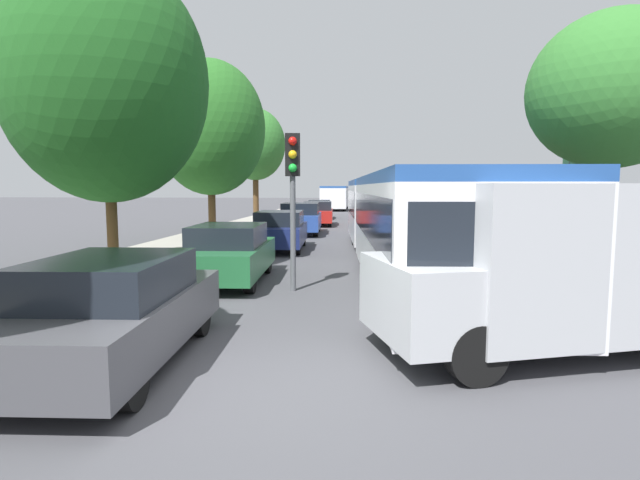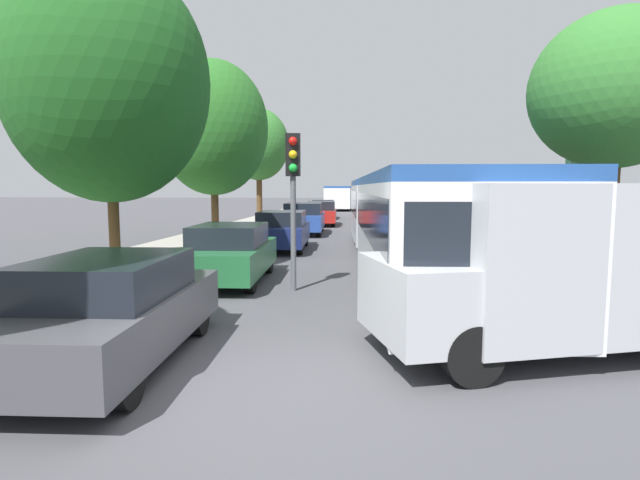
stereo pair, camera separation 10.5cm
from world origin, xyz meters
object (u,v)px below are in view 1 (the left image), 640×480
at_px(queued_car_black, 320,209).
at_px(tree_left_mid, 106,81).
at_px(city_bus_rear, 336,196).
at_px(no_entry_sign, 528,203).
at_px(queued_car_green, 229,253).
at_px(queued_car_blue, 301,218).
at_px(articulated_bus, 403,216).
at_px(queued_car_navy, 280,230).
at_px(white_van, 570,262).
at_px(traffic_light, 293,176).
at_px(queued_car_graphite, 114,311).
at_px(queued_car_red, 318,213).
at_px(tree_left_distant, 255,145).
at_px(tree_left_far, 210,128).
at_px(direction_sign_post, 570,176).
at_px(tree_right_near, 613,92).

relative_size(queued_car_black, tree_left_mid, 0.51).
xyz_separation_m(city_bus_rear, tree_left_mid, (-3.27, -39.39, 3.47)).
bearing_deg(tree_left_mid, no_entry_sign, 3.22).
distance_m(queued_car_green, queued_car_blue, 12.34).
bearing_deg(queued_car_green, articulated_bus, -60.09).
height_order(queued_car_navy, white_van, white_van).
bearing_deg(white_van, queued_car_blue, -88.27).
xyz_separation_m(queued_car_black, tree_left_mid, (-3.04, -23.97, 4.16)).
bearing_deg(traffic_light, queued_car_graphite, -28.07).
xyz_separation_m(queued_car_red, tree_left_mid, (-3.52, -17.57, 4.12)).
xyz_separation_m(queued_car_blue, tree_left_distant, (-3.38, 5.34, 3.97)).
relative_size(queued_car_navy, queued_car_red, 0.99).
bearing_deg(queued_car_green, tree_left_mid, 79.30).
height_order(queued_car_red, white_van, white_van).
bearing_deg(queued_car_graphite, city_bus_rear, -3.28).
bearing_deg(tree_left_far, direction_sign_post, -28.92).
relative_size(queued_car_black, white_van, 0.74).
height_order(articulated_bus, tree_left_distant, tree_left_distant).
relative_size(queued_car_navy, no_entry_sign, 1.47).
distance_m(city_bus_rear, queued_car_black, 15.43).
distance_m(queued_car_blue, tree_left_far, 6.11).
relative_size(queued_car_green, no_entry_sign, 1.44).
relative_size(queued_car_green, tree_right_near, 0.66).
bearing_deg(tree_left_far, articulated_bus, -40.06).
distance_m(queued_car_black, traffic_light, 25.39).
height_order(queued_car_navy, queued_car_red, queued_car_red).
xyz_separation_m(city_bus_rear, queued_car_blue, (-0.04, -27.46, -0.60)).
distance_m(queued_car_green, no_entry_sign, 7.33).
bearing_deg(tree_right_near, tree_left_distant, 125.18).
bearing_deg(white_van, queued_car_black, -95.66).
bearing_deg(city_bus_rear, tree_left_distant, 170.46).
bearing_deg(white_van, articulated_bus, -94.20).
distance_m(city_bus_rear, queued_car_graphite, 45.43).
bearing_deg(articulated_bus, queued_car_black, -172.33).
height_order(queued_car_graphite, no_entry_sign, no_entry_sign).
distance_m(queued_car_navy, no_entry_sign, 8.79).
xyz_separation_m(white_van, tree_left_mid, (-9.13, 4.92, 3.60)).
relative_size(articulated_bus, queued_car_graphite, 4.18).
xyz_separation_m(articulated_bus, city_bus_rear, (-4.12, 37.01, -0.09)).
bearing_deg(city_bus_rear, direction_sign_post, -167.84).
relative_size(articulated_bus, tree_left_far, 2.28).
xyz_separation_m(white_van, direction_sign_post, (2.69, 7.03, 1.33)).
xyz_separation_m(city_bus_rear, tree_left_far, (-3.43, -30.66, 3.35)).
bearing_deg(queued_car_blue, direction_sign_post, -141.96).
xyz_separation_m(queued_car_blue, tree_right_near, (8.67, -11.76, 3.65)).
xyz_separation_m(articulated_bus, queued_car_navy, (-4.12, 3.38, -0.75)).
distance_m(articulated_bus, queued_car_green, 5.17).
height_order(queued_car_navy, tree_left_mid, tree_left_mid).
bearing_deg(direction_sign_post, queued_car_blue, -42.22).
bearing_deg(traffic_light, queued_car_navy, -177.40).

